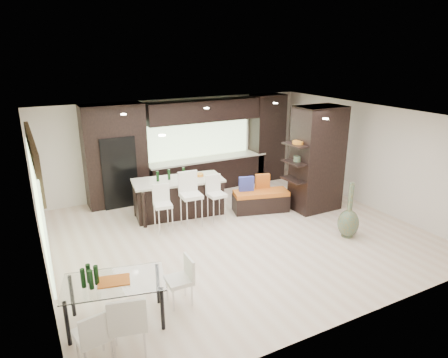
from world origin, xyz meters
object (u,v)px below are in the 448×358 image
floor_vase (350,210)px  bench (261,201)px  stool_right (217,203)px  kitchen_island (179,197)px  stool_left (163,213)px  chair_far (93,338)px  chair_near (129,325)px  stool_mid (191,205)px  chair_end (179,283)px  dining_table (116,302)px

floor_vase → bench: bearing=112.9°
stool_right → kitchen_island: bearing=129.8°
kitchen_island → stool_left: size_ratio=2.52×
kitchen_island → stool_right: (0.68, -0.78, -0.01)m
chair_far → chair_near: bearing=-12.9°
bench → stool_mid: bearing=-164.1°
stool_left → stool_mid: (0.68, -0.04, 0.09)m
chair_near → floor_vase: bearing=27.9°
stool_left → floor_vase: floor_vase is taller
floor_vase → chair_near: floor_vase is taller
chair_near → chair_far: 0.47m
kitchen_island → floor_vase: bearing=-37.8°
kitchen_island → chair_far: bearing=-116.1°
chair_end → dining_table: bearing=91.5°
chair_near → chair_far: bearing=-169.6°
stool_left → stool_mid: size_ratio=0.84×
stool_right → chair_far: bearing=-137.3°
kitchen_island → bench: (1.96, -0.80, -0.19)m
stool_right → floor_vase: size_ratio=0.71×
bench → chair_end: chair_end is taller
stool_left → floor_vase: size_ratio=0.69×
stool_mid → stool_left: bearing=-179.5°
kitchen_island → chair_far: (-2.90, -4.26, -0.06)m
dining_table → chair_end: size_ratio=1.99×
kitchen_island → stool_right: bearing=-40.6°
floor_vase → dining_table: bearing=-174.0°
kitchen_island → chair_far: 5.15m
kitchen_island → chair_end: kitchen_island is taller
stool_left → chair_near: 3.92m
stool_mid → bench: (1.96, 0.01, -0.26)m
stool_left → dining_table: size_ratio=0.59×
chair_near → dining_table: bearing=104.0°
stool_left → stool_mid: bearing=5.2°
stool_mid → chair_end: (-1.40, -2.72, -0.15)m
kitchen_island → stool_mid: stool_mid is taller
stool_right → chair_end: (-2.08, -2.76, -0.08)m
kitchen_island → floor_vase: size_ratio=1.75×
stool_left → stool_mid: stool_mid is taller
chair_far → stool_left: bearing=48.3°
stool_left → chair_end: size_ratio=1.18×
stool_right → chair_end: stool_right is taller
chair_end → chair_near: bearing=127.5°
floor_vase → chair_near: size_ratio=1.38×
kitchen_island → bench: kitchen_island is taller
stool_mid → chair_end: 3.06m
stool_mid → dining_table: 3.65m
floor_vase → stool_mid: bearing=143.1°
floor_vase → chair_end: floor_vase is taller
chair_near → chair_end: (1.03, 0.75, -0.09)m
stool_left → chair_near: chair_near is taller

